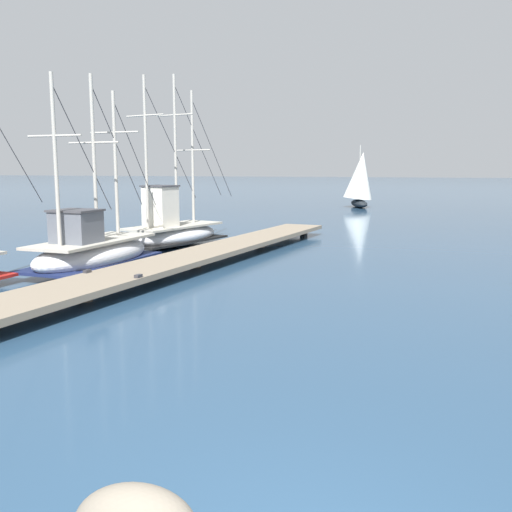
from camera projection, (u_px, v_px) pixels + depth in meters
floating_dock at (195, 256)px, 17.97m from camera, size 3.43×20.74×0.53m
fishing_boat_1 at (171, 230)px, 22.65m from camera, size 2.96×6.70×6.75m
fishing_boat_2 at (92, 250)px, 17.31m from camera, size 2.09×6.26×5.91m
distant_sailboat at (360, 179)px, 45.33m from camera, size 3.25×4.67×4.95m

